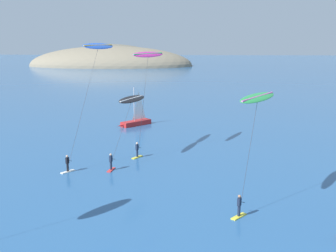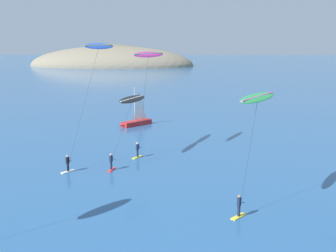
# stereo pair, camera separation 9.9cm
# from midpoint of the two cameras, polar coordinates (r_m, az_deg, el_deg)

# --- Properties ---
(headland_island) EXTENTS (73.82, 51.15, 18.99)m
(headland_island) POSITION_cam_midpoint_polar(r_m,az_deg,el_deg) (197.52, -7.52, 8.17)
(headland_island) COLOR #7A705B
(headland_island) RESTS_ON ground
(sailboat_near) EXTENTS (4.83, 4.95, 5.70)m
(sailboat_near) POSITION_cam_midpoint_polar(r_m,az_deg,el_deg) (62.56, -4.46, 0.65)
(sailboat_near) COLOR #B22323
(sailboat_near) RESTS_ON ground
(kitesurfer_blue) EXTENTS (4.45, 8.76, 12.36)m
(kitesurfer_blue) POSITION_cam_midpoint_polar(r_m,az_deg,el_deg) (44.68, -9.65, 9.31)
(kitesurfer_blue) COLOR silver
(kitesurfer_blue) RESTS_ON ground
(kitesurfer_magenta) EXTENTS (3.66, 5.80, 11.40)m
(kitesurfer_magenta) POSITION_cam_midpoint_polar(r_m,az_deg,el_deg) (46.27, -2.72, 8.53)
(kitesurfer_magenta) COLOR yellow
(kitesurfer_magenta) RESTS_ON ground
(kitesurfer_black) EXTENTS (3.40, 7.82, 6.80)m
(kitesurfer_black) POSITION_cam_midpoint_polar(r_m,az_deg,el_deg) (44.38, -5.04, 2.90)
(kitesurfer_black) COLOR red
(kitesurfer_black) RESTS_ON ground
(kitesurfer_green) EXTENTS (4.09, 5.87, 8.79)m
(kitesurfer_green) POSITION_cam_midpoint_polar(r_m,az_deg,el_deg) (31.87, 11.96, 2.56)
(kitesurfer_green) COLOR yellow
(kitesurfer_green) RESTS_ON ground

